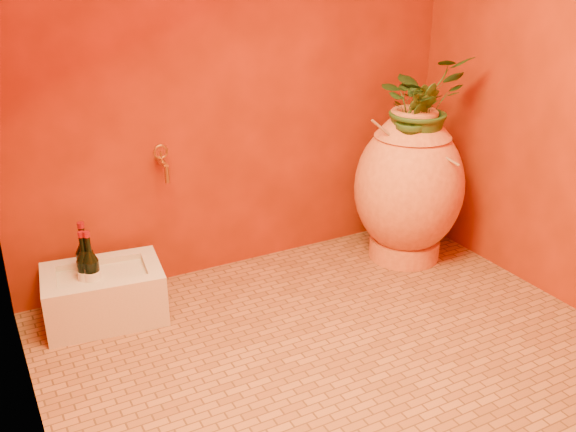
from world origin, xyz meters
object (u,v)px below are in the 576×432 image
wall_tap (162,161)px  wine_bottle_c (92,274)px  wine_bottle_b (86,273)px  stone_basin (104,295)px  amphora (409,186)px  wine_bottle_a (86,265)px

wall_tap → wine_bottle_c: bearing=-158.0°
wine_bottle_b → stone_basin: bearing=-4.7°
stone_basin → wine_bottle_c: (-0.05, -0.01, 0.14)m
amphora → wine_bottle_c: bearing=175.8°
amphora → wine_bottle_a: bearing=173.0°
wine_bottle_a → wall_tap: size_ratio=1.98×
stone_basin → wall_tap: (0.39, 0.16, 0.58)m
wine_bottle_b → wall_tap: (0.46, 0.16, 0.44)m
wine_bottle_a → wall_tap: wall_tap is taller
wine_bottle_b → wine_bottle_c: (0.02, -0.02, 0.00)m
wine_bottle_c → wall_tap: size_ratio=1.91×
amphora → wall_tap: size_ratio=4.98×
wine_bottle_c → wine_bottle_b: bearing=136.6°
stone_basin → wine_bottle_a: wine_bottle_a is taller
wine_bottle_a → wine_bottle_c: 0.09m
stone_basin → wine_bottle_a: (-0.05, 0.07, 0.14)m
wine_bottle_b → wall_tap: size_ratio=1.88×
wine_bottle_a → wine_bottle_c: size_ratio=1.04×
wine_bottle_b → wall_tap: 0.65m
wine_bottle_a → wine_bottle_b: 0.07m
amphora → wine_bottle_a: (-1.75, 0.22, -0.17)m
wine_bottle_b → wall_tap: wall_tap is taller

